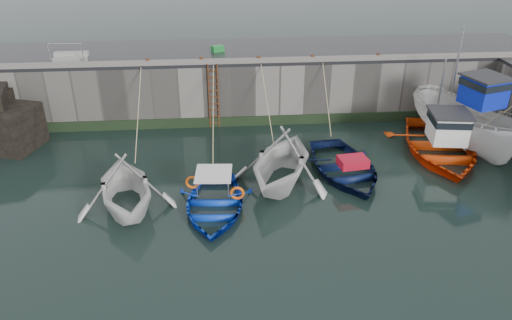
{
  "coord_description": "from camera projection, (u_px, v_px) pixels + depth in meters",
  "views": [
    {
      "loc": [
        -1.84,
        -12.88,
        9.89
      ],
      "look_at": [
        -0.45,
        3.88,
        1.2
      ],
      "focal_mm": 35.0,
      "sensor_mm": 36.0,
      "label": 1
    }
  ],
  "objects": [
    {
      "name": "ground",
      "position": [
        280.0,
        248.0,
        16.08
      ],
      "size": [
        120.0,
        120.0,
        0.0
      ],
      "primitive_type": "plane",
      "color": "black",
      "rests_on": "ground"
    },
    {
      "name": "quay_back",
      "position": [
        251.0,
        81.0,
        26.46
      ],
      "size": [
        30.0,
        5.0,
        3.0
      ],
      "primitive_type": "cube",
      "color": "slate",
      "rests_on": "ground"
    },
    {
      "name": "road_back",
      "position": [
        251.0,
        51.0,
        25.73
      ],
      "size": [
        30.0,
        5.0,
        0.16
      ],
      "primitive_type": "cube",
      "color": "black",
      "rests_on": "quay_back"
    },
    {
      "name": "kerb_back",
      "position": [
        255.0,
        60.0,
        23.57
      ],
      "size": [
        30.0,
        0.3,
        0.2
      ],
      "primitive_type": "cube",
      "color": "slate",
      "rests_on": "road_back"
    },
    {
      "name": "algae_back",
      "position": [
        255.0,
        121.0,
        24.78
      ],
      "size": [
        30.0,
        0.08,
        0.5
      ],
      "primitive_type": "cube",
      "color": "black",
      "rests_on": "ground"
    },
    {
      "name": "ladder",
      "position": [
        214.0,
        97.0,
        23.98
      ],
      "size": [
        0.51,
        0.08,
        3.2
      ],
      "color": "#3F1E0F",
      "rests_on": "ground"
    },
    {
      "name": "boat_near_white",
      "position": [
        128.0,
        207.0,
        18.22
      ],
      "size": [
        4.82,
        5.26,
        2.35
      ],
      "primitive_type": "imported",
      "rotation": [
        0.0,
        0.0,
        0.25
      ],
      "color": "silver",
      "rests_on": "ground"
    },
    {
      "name": "boat_near_white_rope",
      "position": [
        143.0,
        149.0,
        22.49
      ],
      "size": [
        0.04,
        5.32,
        3.1
      ],
      "primitive_type": null,
      "color": "tan",
      "rests_on": "ground"
    },
    {
      "name": "boat_near_blue",
      "position": [
        214.0,
        209.0,
        18.1
      ],
      "size": [
        3.47,
        4.63,
        0.91
      ],
      "primitive_type": "imported",
      "rotation": [
        0.0,
        0.0,
        -0.07
      ],
      "color": "#0D3BCA",
      "rests_on": "ground"
    },
    {
      "name": "boat_near_blue_rope",
      "position": [
        213.0,
        149.0,
        22.54
      ],
      "size": [
        0.04,
        5.68,
        3.1
      ],
      "primitive_type": null,
      "color": "tan",
      "rests_on": "ground"
    },
    {
      "name": "boat_near_blacktrim",
      "position": [
        281.0,
        183.0,
        19.8
      ],
      "size": [
        5.79,
        6.15,
        2.57
      ],
      "primitive_type": "imported",
      "rotation": [
        0.0,
        0.0,
        -0.4
      ],
      "color": "silver",
      "rests_on": "ground"
    },
    {
      "name": "boat_near_blacktrim_rope",
      "position": [
        269.0,
        139.0,
        23.49
      ],
      "size": [
        0.04,
        4.23,
        3.1
      ],
      "primitive_type": null,
      "color": "tan",
      "rests_on": "ground"
    },
    {
      "name": "boat_near_navy",
      "position": [
        343.0,
        173.0,
        20.53
      ],
      "size": [
        4.21,
        5.44,
        1.04
      ],
      "primitive_type": "imported",
      "rotation": [
        0.0,
        0.0,
        0.13
      ],
      "color": "#09143B",
      "rests_on": "ground"
    },
    {
      "name": "boat_near_navy_rope",
      "position": [
        324.0,
        134.0,
        23.96
      ],
      "size": [
        0.04,
        3.77,
        3.1
      ],
      "primitive_type": null,
      "color": "tan",
      "rests_on": "ground"
    },
    {
      "name": "boat_far_white",
      "position": [
        467.0,
        124.0,
        22.36
      ],
      "size": [
        4.29,
        7.0,
        5.54
      ],
      "rotation": [
        0.0,
        0.0,
        0.3
      ],
      "color": "white",
      "rests_on": "ground"
    },
    {
      "name": "boat_far_orange",
      "position": [
        440.0,
        145.0,
        21.9
      ],
      "size": [
        5.19,
        6.68,
        4.27
      ],
      "rotation": [
        0.0,
        0.0,
        -0.14
      ],
      "color": "#FF490D",
      "rests_on": "ground"
    },
    {
      "name": "fish_crate",
      "position": [
        218.0,
        49.0,
        25.31
      ],
      "size": [
        0.7,
        0.6,
        0.3
      ],
      "primitive_type": "cube",
      "rotation": [
        0.0,
        0.0,
        0.39
      ],
      "color": "#167E2B",
      "rests_on": "road_back"
    },
    {
      "name": "railing",
      "position": [
        71.0,
        56.0,
        23.85
      ],
      "size": [
        1.6,
        1.05,
        1.0
      ],
      "color": "#A5A8AD",
      "rests_on": "road_back"
    },
    {
      "name": "bollard_a",
      "position": [
        148.0,
        62.0,
        23.27
      ],
      "size": [
        0.18,
        0.18,
        0.28
      ],
      "primitive_type": "cylinder",
      "color": "#3F1E0F",
      "rests_on": "road_back"
    },
    {
      "name": "bollard_b",
      "position": [
        201.0,
        60.0,
        23.45
      ],
      "size": [
        0.18,
        0.18,
        0.28
      ],
      "primitive_type": "cylinder",
      "color": "#3F1E0F",
      "rests_on": "road_back"
    },
    {
      "name": "bollard_c",
      "position": [
        259.0,
        59.0,
        23.65
      ],
      "size": [
        0.18,
        0.18,
        0.28
      ],
      "primitive_type": "cylinder",
      "color": "#3F1E0F",
      "rests_on": "road_back"
    },
    {
      "name": "bollard_d",
      "position": [
        313.0,
        58.0,
        23.84
      ],
      "size": [
        0.18,
        0.18,
        0.28
      ],
      "primitive_type": "cylinder",
      "color": "#3F1E0F",
      "rests_on": "road_back"
    },
    {
      "name": "bollard_e",
      "position": [
        378.0,
        56.0,
        24.08
      ],
      "size": [
        0.18,
        0.18,
        0.28
      ],
      "primitive_type": "cylinder",
      "color": "#3F1E0F",
      "rests_on": "road_back"
    }
  ]
}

